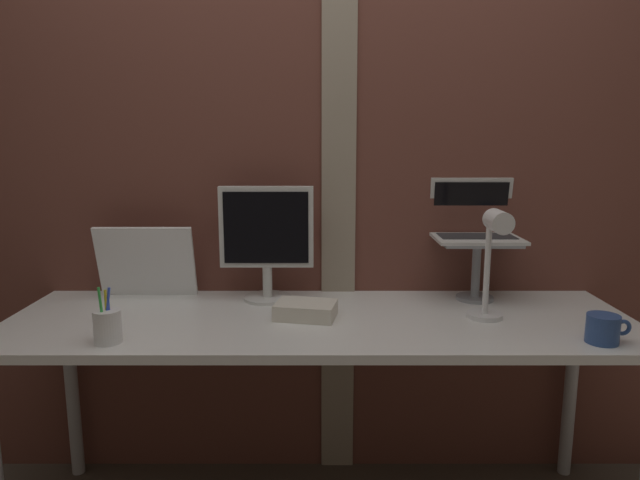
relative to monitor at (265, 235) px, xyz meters
The scene contains 10 objects.
brick_wall_back 0.42m from the monitor, 42.18° to the left, with size 3.74×0.16×2.65m.
desk 0.43m from the monitor, 46.79° to the right, with size 2.12×0.67×0.76m.
monitor is the anchor object (origin of this frame).
laptop_stand 0.79m from the monitor, ahead, with size 0.28×0.22×0.23m.
laptop 0.79m from the monitor, ahead, with size 0.32×0.26×0.22m.
whiteboard_panel 0.48m from the monitor, behind, with size 0.37×0.02×0.28m, color white.
desk_lamp 0.80m from the monitor, 19.55° to the right, with size 0.12×0.20×0.38m.
pen_cup 0.66m from the monitor, 133.87° to the right, with size 0.08×0.08×0.17m.
coffee_mug 1.15m from the monitor, 23.48° to the right, with size 0.13×0.10×0.09m.
paper_clutter_stack 0.34m from the monitor, 55.29° to the right, with size 0.20×0.14×0.05m, color silver.
Camera 1 is at (0.00, -1.89, 1.37)m, focal length 31.82 mm.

